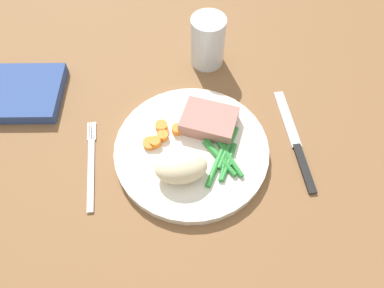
{
  "coord_description": "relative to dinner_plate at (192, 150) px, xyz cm",
  "views": [
    {
      "loc": [
        -3.93,
        -31.08,
        52.3
      ],
      "look_at": [
        0.08,
        -1.4,
        4.6
      ],
      "focal_mm": 32.99,
      "sensor_mm": 36.0,
      "label": 1
    }
  ],
  "objects": [
    {
      "name": "dining_table",
      "position": [
        -0.08,
        1.4,
        -1.8
      ],
      "size": [
        120.0,
        90.0,
        2.0
      ],
      "color": "brown",
      "rests_on": "ground"
    },
    {
      "name": "dinner_plate",
      "position": [
        0.0,
        0.0,
        0.0
      ],
      "size": [
        25.15,
        25.15,
        1.6
      ],
      "primitive_type": "cylinder",
      "color": "white",
      "rests_on": "dining_table"
    },
    {
      "name": "meat_portion",
      "position": [
        3.4,
        3.96,
        2.09
      ],
      "size": [
        10.72,
        9.56,
        2.57
      ],
      "primitive_type": "cube",
      "rotation": [
        0.0,
        0.0,
        -0.43
      ],
      "color": "#B2756B",
      "rests_on": "dinner_plate"
    },
    {
      "name": "mashed_potatoes",
      "position": [
        -2.26,
        -4.53,
        2.84
      ],
      "size": [
        8.0,
        5.34,
        4.09
      ],
      "primitive_type": "ellipsoid",
      "color": "beige",
      "rests_on": "dinner_plate"
    },
    {
      "name": "carrot_slices",
      "position": [
        -4.76,
        2.76,
        1.36
      ],
      "size": [
        6.72,
        4.9,
        1.23
      ],
      "color": "orange",
      "rests_on": "dinner_plate"
    },
    {
      "name": "green_beans",
      "position": [
        4.61,
        -2.38,
        1.19
      ],
      "size": [
        7.2,
        10.37,
        0.89
      ],
      "color": "#2D8C38",
      "rests_on": "dinner_plate"
    },
    {
      "name": "fork",
      "position": [
        -16.52,
        -0.26,
        -0.6
      ],
      "size": [
        1.44,
        16.6,
        0.4
      ],
      "rotation": [
        0.0,
        0.0,
        -0.07
      ],
      "color": "silver",
      "rests_on": "dining_table"
    },
    {
      "name": "knife",
      "position": [
        17.5,
        -0.29,
        -0.6
      ],
      "size": [
        1.7,
        20.5,
        0.64
      ],
      "rotation": [
        0.0,
        0.0,
        -0.01
      ],
      "color": "black",
      "rests_on": "dining_table"
    },
    {
      "name": "water_glass",
      "position": [
        5.73,
        20.58,
        3.4
      ],
      "size": [
        6.45,
        6.45,
        9.79
      ],
      "color": "silver",
      "rests_on": "dining_table"
    },
    {
      "name": "napkin",
      "position": [
        -28.83,
        16.03,
        0.23
      ],
      "size": [
        15.18,
        14.28,
        2.07
      ],
      "primitive_type": "cube",
      "rotation": [
        0.0,
        0.0,
        -0.12
      ],
      "color": "#334C8C",
      "rests_on": "dining_table"
    }
  ]
}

